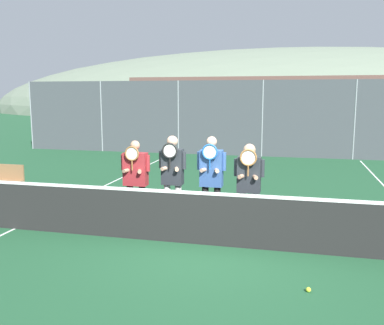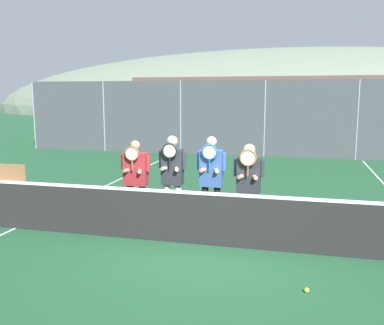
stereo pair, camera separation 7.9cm
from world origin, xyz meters
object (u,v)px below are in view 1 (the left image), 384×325
Objects in this scene: car_center at (355,131)px; player_center_right at (211,176)px; player_leftmost at (136,176)px; tennis_ball_on_court at (308,290)px; player_rightmost at (249,181)px; car_far_left at (145,128)px; car_left_of_center at (247,131)px; player_center_left at (172,174)px.

player_center_right is at bearing -107.84° from car_center.
tennis_ball_on_court is at bearing -34.08° from player_leftmost.
player_rightmost is at bearing 116.08° from tennis_ball_on_court.
car_far_left is 17.11m from tennis_ball_on_court.
car_left_of_center is 5.06m from car_center.
player_rightmost is 13.33m from car_left_of_center.
player_rightmost is at bearing -2.33° from player_leftmost.
player_rightmost is (2.29, -0.09, 0.02)m from player_leftmost.
car_left_of_center is at bearing 2.43° from car_far_left.
player_leftmost is 13.17m from car_left_of_center.
player_center_right is 0.41× the size of car_left_of_center.
player_center_left is at bearing 176.11° from player_rightmost.
car_center is 15.86m from tennis_ball_on_court.
tennis_ball_on_court is (7.81, -15.20, -0.91)m from car_far_left.
player_rightmost is 0.39× the size of car_far_left.
tennis_ball_on_court is (2.58, -2.28, -1.07)m from player_center_left.
player_center_right reaches higher than player_leftmost.
player_center_right is (0.78, 0.01, -0.01)m from player_center_left.
tennis_ball_on_court is (2.56, -15.42, -0.84)m from car_left_of_center.
car_center is (5.08, 13.35, -0.14)m from player_center_left.
car_far_left reaches higher than player_rightmost.
car_far_left is 65.69× the size of tennis_ball_on_court.
car_center is (3.56, 13.45, -0.10)m from player_rightmost.
car_center is (5.05, 0.21, 0.08)m from car_left_of_center.
player_leftmost reaches higher than car_left_of_center.
car_far_left is at bearing 109.00° from player_leftmost.
car_center is at bearing 69.19° from player_center_left.
player_center_left is 13.93m from car_far_left.
car_left_of_center is at bearing 96.44° from player_rightmost.
player_leftmost is 1.55m from player_center_right.
car_far_left reaches higher than player_leftmost.
player_center_right is 3.10m from tennis_ball_on_court.
tennis_ball_on_court is at bearing -63.92° from player_rightmost.
car_far_left reaches higher than player_center_left.
car_left_of_center is (-1.49, 13.24, -0.18)m from player_rightmost.
player_rightmost reaches higher than car_left_of_center.
player_leftmost is 25.74× the size of tennis_ball_on_court.
player_center_left is 1.52m from player_rightmost.
player_rightmost is 25.83× the size of tennis_ball_on_court.
player_rightmost is 13.92m from car_center.
player_center_right reaches higher than player_center_left.
player_leftmost is 0.38× the size of car_left_of_center.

